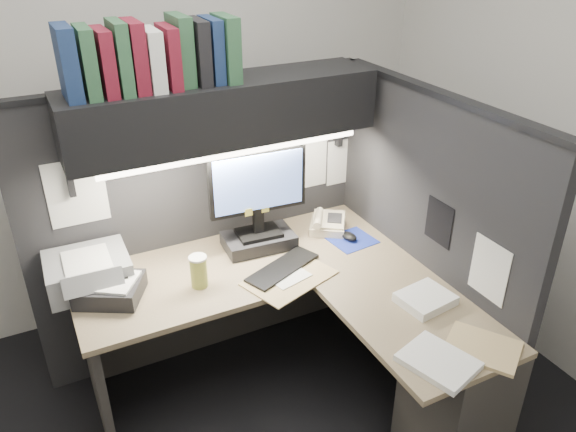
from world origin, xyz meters
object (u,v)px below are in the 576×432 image
(desk, at_px, (347,352))
(notebook_stack, at_px, (110,290))
(monitor, at_px, (258,210))
(printer, at_px, (88,271))
(keyboard, at_px, (282,268))
(coffee_cup, at_px, (199,272))
(telephone, at_px, (328,224))
(overhead_shelf, at_px, (223,111))

(desk, relative_size, notebook_stack, 5.83)
(monitor, height_order, notebook_stack, monitor)
(desk, bearing_deg, printer, 145.65)
(keyboard, bearing_deg, notebook_stack, 146.50)
(keyboard, height_order, coffee_cup, coffee_cup)
(desk, xyz_separation_m, keyboard, (-0.15, 0.41, 0.30))
(telephone, bearing_deg, keyboard, -113.79)
(desk, xyz_separation_m, notebook_stack, (-0.99, 0.57, 0.33))
(keyboard, distance_m, notebook_stack, 0.85)
(telephone, bearing_deg, monitor, -146.74)
(overhead_shelf, distance_m, notebook_stack, 1.02)
(monitor, bearing_deg, desk, -72.48)
(monitor, height_order, coffee_cup, monitor)
(overhead_shelf, height_order, coffee_cup, overhead_shelf)
(desk, relative_size, overhead_shelf, 1.10)
(overhead_shelf, distance_m, telephone, 0.93)
(overhead_shelf, bearing_deg, monitor, -28.16)
(keyboard, distance_m, coffee_cup, 0.43)
(monitor, relative_size, keyboard, 1.33)
(overhead_shelf, height_order, printer, overhead_shelf)
(overhead_shelf, xyz_separation_m, telephone, (0.57, -0.08, -0.73))
(coffee_cup, xyz_separation_m, printer, (-0.48, 0.25, -0.00))
(desk, bearing_deg, coffee_cup, 140.80)
(overhead_shelf, height_order, notebook_stack, overhead_shelf)
(coffee_cup, bearing_deg, monitor, 26.74)
(overhead_shelf, bearing_deg, notebook_stack, -164.97)
(monitor, xyz_separation_m, printer, (-0.89, 0.04, -0.15))
(telephone, distance_m, printer, 1.32)
(coffee_cup, relative_size, notebook_stack, 0.53)
(printer, bearing_deg, telephone, -0.84)
(desk, relative_size, coffee_cup, 10.94)
(desk, height_order, notebook_stack, notebook_stack)
(coffee_cup, bearing_deg, desk, -39.20)
(telephone, bearing_deg, desk, -77.31)
(desk, xyz_separation_m, overhead_shelf, (-0.30, 0.75, 1.06))
(monitor, relative_size, notebook_stack, 1.95)
(overhead_shelf, relative_size, keyboard, 3.64)
(printer, bearing_deg, coffee_cup, -26.25)
(coffee_cup, bearing_deg, overhead_shelf, 45.61)
(telephone, bearing_deg, overhead_shelf, -153.80)
(desk, bearing_deg, telephone, 68.20)
(overhead_shelf, bearing_deg, telephone, -8.30)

